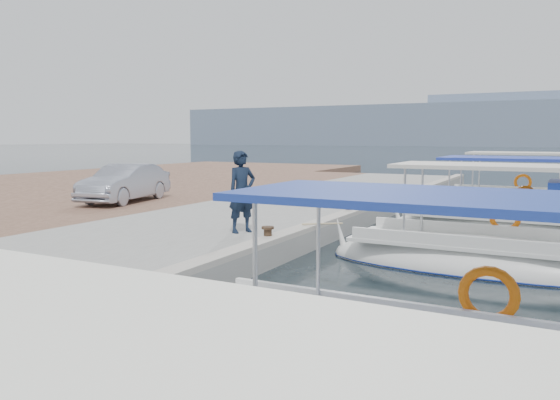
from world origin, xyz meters
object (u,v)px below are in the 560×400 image
at_px(fishing_caique_e, 511,206).
at_px(parked_car, 125,183).
at_px(fisherman, 242,192).
at_px(fishing_caique_b, 442,399).
at_px(fishing_caique_d, 514,228).
at_px(fishing_caique_c, 483,263).

bearing_deg(fishing_caique_e, parked_car, -145.70).
relative_size(fisherman, parked_car, 0.48).
bearing_deg(parked_car, fishing_caique_b, -46.16).
relative_size(fishing_caique_b, fisherman, 3.90).
xyz_separation_m(fishing_caique_b, fishing_caique_d, (-0.27, 11.40, 0.07)).
distance_m(fishing_caique_d, fishing_caique_e, 6.04).
xyz_separation_m(fisherman, parked_car, (-7.09, 3.49, -0.31)).
bearing_deg(fishing_caique_c, fishing_caique_e, 92.06).
height_order(fishing_caique_d, parked_car, fishing_caique_d).
distance_m(fishing_caique_d, fisherman, 8.13).
xyz_separation_m(fishing_caique_c, fisherman, (-5.42, -0.96, 1.36)).
bearing_deg(fishing_caique_c, parked_car, 168.58).
xyz_separation_m(fishing_caique_d, parked_car, (-12.70, -2.25, 0.98)).
bearing_deg(fishing_caique_e, fishing_caique_c, -87.94).
xyz_separation_m(fishing_caique_e, parked_car, (-12.12, -8.27, 1.05)).
bearing_deg(fishing_caique_e, fisherman, -113.18).
distance_m(fishing_caique_b, fishing_caique_d, 11.40).
distance_m(fishing_caique_b, parked_car, 15.90).
relative_size(fishing_caique_d, parked_car, 1.69).
bearing_deg(parked_car, fishing_caique_e, 23.33).
relative_size(fishing_caique_c, fishing_caique_d, 0.98).
bearing_deg(fisherman, fishing_caique_e, 4.30).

